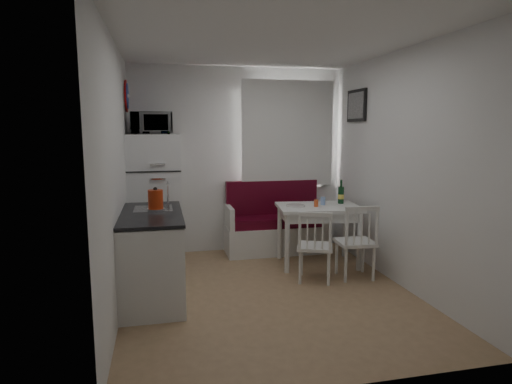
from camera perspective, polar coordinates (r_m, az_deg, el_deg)
floor at (r=4.71m, az=1.69°, el=-13.29°), size 3.00×3.50×0.02m
ceiling at (r=4.46m, az=1.84°, el=19.48°), size 3.00×3.50×0.02m
wall_back at (r=6.11m, az=-2.33°, el=4.24°), size 3.00×0.02×2.60m
wall_front at (r=2.76m, az=10.82°, el=-0.95°), size 3.00×0.02×2.60m
wall_left at (r=4.29m, az=-18.07°, el=2.07°), size 0.02×3.50×2.60m
wall_right at (r=4.99m, az=18.71°, el=2.88°), size 0.02×3.50×2.60m
window at (r=6.23m, az=4.10°, el=7.30°), size 1.22×0.06×1.47m
curtain at (r=6.16m, az=4.30°, el=7.75°), size 1.35×0.02×1.50m
kitchen_counter at (r=4.58m, az=-13.63°, el=-8.14°), size 0.62×1.32×1.16m
wall_sign at (r=5.72m, az=-16.80°, el=12.14°), size 0.03×0.40×0.40m
picture_frame at (r=5.93m, az=13.24°, el=11.15°), size 0.04×0.52×0.42m
bench at (r=6.13m, az=2.50°, el=-4.91°), size 1.40×0.54×1.00m
dining_table at (r=5.54m, az=8.30°, el=-2.71°), size 1.11×0.84×0.77m
chair_left at (r=4.89m, az=8.25°, el=-6.20°), size 0.50×0.50×0.45m
chair_right at (r=5.08m, az=13.59°, el=-5.47°), size 0.44×0.42×0.47m
fridge at (r=5.72m, az=-13.38°, el=-0.93°), size 0.67×0.67×1.68m
microwave at (r=5.59m, az=-13.73°, el=8.92°), size 0.50×0.34×0.28m
kettle at (r=4.51m, az=-13.24°, el=-1.00°), size 0.18×0.18×0.24m
wine_bottle at (r=5.72m, az=11.27°, el=0.05°), size 0.08×0.08×0.31m
drinking_glass_orange at (r=5.45m, az=8.02°, el=-1.47°), size 0.05×0.05×0.09m
drinking_glass_blue at (r=5.59m, az=8.91°, el=-1.18°), size 0.06×0.06×0.10m
plate at (r=5.44m, az=5.29°, el=-1.83°), size 0.24×0.24×0.02m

